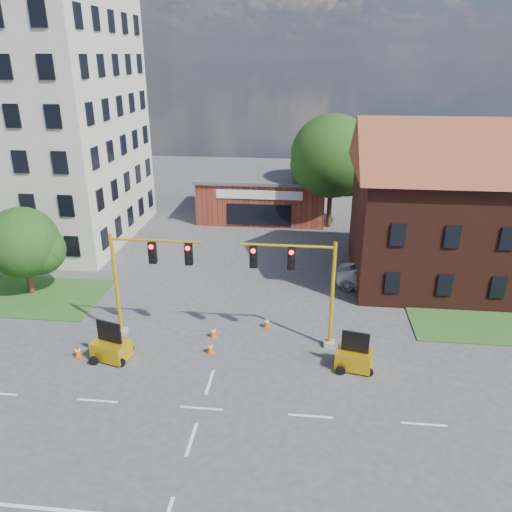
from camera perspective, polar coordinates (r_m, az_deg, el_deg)
name	(u,v)px	position (r m, az deg, el deg)	size (l,w,h in m)	color
ground	(201,408)	(24.16, -6.25, -16.91)	(120.00, 120.00, 0.00)	#434245
lane_markings	(186,456)	(21.98, -8.00, -21.74)	(60.00, 36.00, 0.01)	white
office_block	(14,117)	(47.32, -25.89, 14.07)	(18.40, 15.40, 20.60)	beige
brick_shop	(263,195)	(50.19, 0.82, 7.04)	(12.40, 8.40, 4.30)	maroon
townhouse_row	(509,201)	(37.98, 26.90, 5.60)	(21.00, 11.00, 11.50)	#441C14
tree_large	(336,159)	(46.26, 9.17, 10.86)	(7.88, 7.51, 10.44)	#3C2515
tree_nw_front	(27,245)	(36.08, -24.68, 1.19)	(4.94, 4.70, 6.05)	#3C2515
signal_mast_west	(144,274)	(28.18, -12.72, -2.00)	(5.30, 0.60, 6.20)	gray
signal_mast_east	(302,281)	(26.75, 5.28, -2.86)	(5.30, 0.60, 6.20)	gray
trailer_west	(111,348)	(28.01, -16.22, -10.05)	(2.16, 1.74, 2.14)	yellow
trailer_east	(354,358)	(26.69, 11.14, -11.33)	(2.02, 1.57, 2.05)	yellow
cone_a	(78,352)	(28.88, -19.69, -10.25)	(0.40, 0.40, 0.70)	#D8530B
cone_b	(210,348)	(27.68, -5.27, -10.39)	(0.40, 0.40, 0.70)	#D8530B
cone_c	(213,332)	(29.08, -4.92, -8.65)	(0.40, 0.40, 0.70)	#D8530B
cone_d	(267,322)	(29.94, 1.22, -7.60)	(0.40, 0.40, 0.70)	#D8530B
pickup_white	(378,277)	(35.67, 13.82, -2.35)	(2.65, 5.74, 1.60)	white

